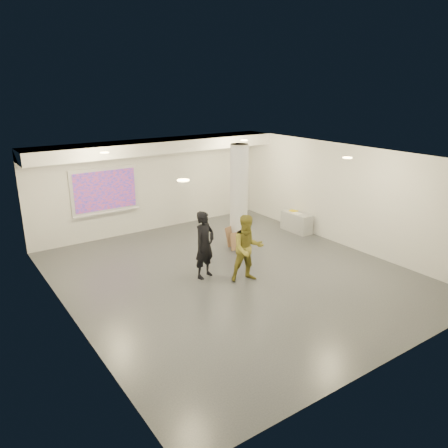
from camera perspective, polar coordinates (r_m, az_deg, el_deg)
floor at (r=11.17m, az=1.17°, el=-6.63°), size 8.00×9.00×0.01m
ceiling at (r=10.30m, az=1.28°, el=8.74°), size 8.00×9.00×0.01m
wall_back at (r=14.41m, az=-9.34°, el=5.07°), size 8.00×0.01×3.00m
wall_front at (r=7.70m, az=21.38°, el=-7.45°), size 8.00×0.01×3.00m
wall_left at (r=9.03m, az=-19.89°, el=-3.56°), size 0.01×9.00×3.00m
wall_right at (r=13.30m, az=15.37°, el=3.59°), size 0.01×9.00×3.00m
soffit_band at (r=13.69m, az=-8.61°, el=10.06°), size 8.00×1.10×0.36m
downlight_nw at (r=11.50m, az=-15.34°, el=8.98°), size 0.22×0.22×0.02m
downlight_ne at (r=13.59m, az=2.65°, el=10.86°), size 0.22×0.22×0.02m
downlight_sw at (r=7.89m, az=-5.34°, el=5.70°), size 0.22×0.22×0.02m
downlight_se at (r=10.71m, az=15.82°, el=8.32°), size 0.22×0.22×0.02m
column at (r=12.89m, az=1.96°, el=3.79°), size 0.52×0.52×3.00m
projection_screen at (r=13.77m, az=-15.28°, el=4.20°), size 2.10×0.13×1.42m
credenza at (r=14.47m, az=9.45°, el=0.24°), size 0.45×1.07×0.62m
papers_stack at (r=14.30m, az=9.50°, el=1.38°), size 0.23×0.29×0.02m
postit_pad at (r=14.56m, az=9.07°, el=1.71°), size 0.25×0.30×0.03m
cardboard_back at (r=13.10m, az=1.08°, el=-1.48°), size 0.56×0.33×0.58m
cardboard_front at (r=12.72m, az=1.88°, el=-2.24°), size 0.49×0.25×0.52m
woman at (r=10.76m, az=-2.55°, el=-2.73°), size 0.71×0.58×1.70m
man at (r=10.58m, az=3.09°, el=-3.20°), size 0.97×0.85×1.67m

